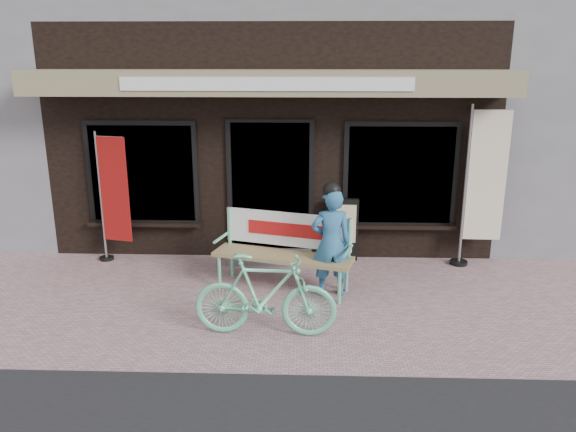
{
  "coord_description": "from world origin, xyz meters",
  "views": [
    {
      "loc": [
        0.57,
        -6.52,
        3.13
      ],
      "look_at": [
        0.32,
        0.7,
        1.05
      ],
      "focal_mm": 35.0,
      "sensor_mm": 36.0,
      "label": 1
    }
  ],
  "objects_px": {
    "bench": "(285,245)",
    "nobori_cream": "(483,185)",
    "bicycle": "(265,295)",
    "nobori_red": "(112,196)",
    "person": "(331,241)",
    "menu_stand": "(342,229)"
  },
  "relations": [
    {
      "from": "bench",
      "to": "person",
      "type": "relative_size",
      "value": 1.26
    },
    {
      "from": "bench",
      "to": "menu_stand",
      "type": "height_order",
      "value": "bench"
    },
    {
      "from": "bicycle",
      "to": "menu_stand",
      "type": "height_order",
      "value": "menu_stand"
    },
    {
      "from": "bench",
      "to": "nobori_cream",
      "type": "bearing_deg",
      "value": 34.35
    },
    {
      "from": "nobori_red",
      "to": "nobori_cream",
      "type": "xyz_separation_m",
      "value": [
        5.59,
        0.03,
        0.22
      ]
    },
    {
      "from": "person",
      "to": "nobori_red",
      "type": "height_order",
      "value": "nobori_red"
    },
    {
      "from": "person",
      "to": "bench",
      "type": "bearing_deg",
      "value": 150.26
    },
    {
      "from": "person",
      "to": "nobori_red",
      "type": "distance_m",
      "value": 3.51
    },
    {
      "from": "bicycle",
      "to": "menu_stand",
      "type": "distance_m",
      "value": 2.72
    },
    {
      "from": "menu_stand",
      "to": "bench",
      "type": "bearing_deg",
      "value": -126.62
    },
    {
      "from": "bench",
      "to": "bicycle",
      "type": "distance_m",
      "value": 1.43
    },
    {
      "from": "bench",
      "to": "nobori_cream",
      "type": "relative_size",
      "value": 0.81
    },
    {
      "from": "nobori_cream",
      "to": "menu_stand",
      "type": "relative_size",
      "value": 2.47
    },
    {
      "from": "bicycle",
      "to": "nobori_red",
      "type": "distance_m",
      "value": 3.48
    },
    {
      "from": "bicycle",
      "to": "bench",
      "type": "bearing_deg",
      "value": -4.24
    },
    {
      "from": "nobori_red",
      "to": "menu_stand",
      "type": "xyz_separation_m",
      "value": [
        3.53,
        0.18,
        -0.54
      ]
    },
    {
      "from": "nobori_red",
      "to": "menu_stand",
      "type": "height_order",
      "value": "nobori_red"
    },
    {
      "from": "nobori_cream",
      "to": "person",
      "type": "bearing_deg",
      "value": -150.21
    },
    {
      "from": "person",
      "to": "nobori_red",
      "type": "relative_size",
      "value": 0.77
    },
    {
      "from": "person",
      "to": "nobori_cream",
      "type": "relative_size",
      "value": 0.64
    },
    {
      "from": "bicycle",
      "to": "nobori_red",
      "type": "bearing_deg",
      "value": 49.43
    },
    {
      "from": "bench",
      "to": "nobori_red",
      "type": "bearing_deg",
      "value": 177.25
    }
  ]
}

